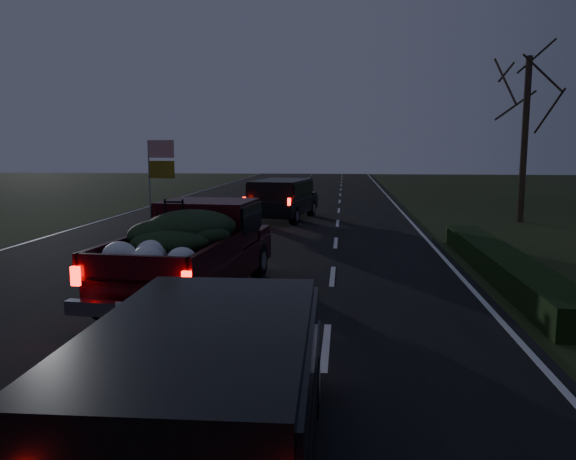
# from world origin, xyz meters

# --- Properties ---
(ground) EXTENTS (120.00, 120.00, 0.00)m
(ground) POSITION_xyz_m (0.00, 0.00, 0.00)
(ground) COLOR black
(ground) RESTS_ON ground
(road_asphalt) EXTENTS (14.00, 120.00, 0.02)m
(road_asphalt) POSITION_xyz_m (0.00, 0.00, 0.01)
(road_asphalt) COLOR black
(road_asphalt) RESTS_ON ground
(hedge_row) EXTENTS (1.00, 10.00, 0.60)m
(hedge_row) POSITION_xyz_m (7.80, 3.00, 0.30)
(hedge_row) COLOR black
(hedge_row) RESTS_ON ground
(bare_tree_far) EXTENTS (3.60, 3.60, 7.00)m
(bare_tree_far) POSITION_xyz_m (11.50, 14.00, 5.23)
(bare_tree_far) COLOR black
(bare_tree_far) RESTS_ON ground
(pickup_truck) EXTENTS (2.66, 5.84, 2.97)m
(pickup_truck) POSITION_xyz_m (0.65, 0.51, 1.11)
(pickup_truck) COLOR #33060D
(pickup_truck) RESTS_ON ground
(lead_suv) EXTENTS (2.88, 5.32, 1.45)m
(lead_suv) POSITION_xyz_m (1.12, 13.53, 1.10)
(lead_suv) COLOR black
(lead_suv) RESTS_ON ground
(rear_suv) EXTENTS (2.25, 4.74, 1.35)m
(rear_suv) POSITION_xyz_m (2.64, -6.48, 1.02)
(rear_suv) COLOR black
(rear_suv) RESTS_ON ground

